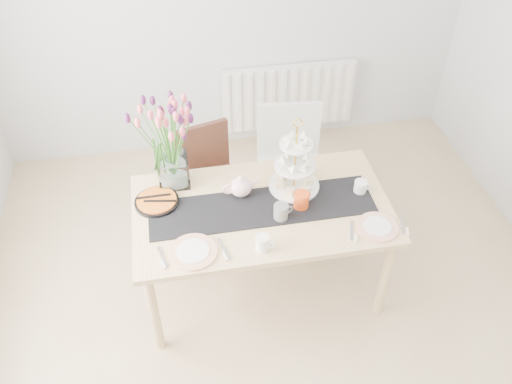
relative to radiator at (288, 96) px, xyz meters
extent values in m
plane|color=tan|center=(-0.50, -2.19, -0.45)|extent=(4.50, 4.50, 0.00)
plane|color=#B9BBBE|center=(-0.50, 0.06, 0.85)|extent=(4.00, 0.00, 4.00)
cube|color=white|center=(0.00, 0.00, 0.00)|extent=(1.20, 0.08, 0.60)
cube|color=tan|center=(-0.56, -1.68, 0.28)|extent=(1.60, 0.90, 0.04)
cylinder|color=tan|center=(-1.29, -2.06, -0.09)|extent=(0.06, 0.06, 0.71)
cylinder|color=tan|center=(0.17, -2.06, -0.09)|extent=(0.06, 0.06, 0.71)
cylinder|color=tan|center=(-1.29, -1.30, -0.09)|extent=(0.06, 0.06, 0.71)
cylinder|color=tan|center=(0.17, -1.30, -0.09)|extent=(0.06, 0.06, 0.71)
cube|color=#331812|center=(-0.82, -1.07, -0.02)|extent=(0.52, 0.52, 0.04)
cube|color=#331812|center=(-0.87, -0.88, 0.20)|extent=(0.42, 0.15, 0.40)
cylinder|color=#331812|center=(-0.94, -1.29, -0.24)|extent=(0.04, 0.04, 0.41)
cylinder|color=#331812|center=(-0.60, -1.20, -0.24)|extent=(0.04, 0.04, 0.41)
cylinder|color=#331812|center=(-1.04, -0.94, -0.24)|extent=(0.04, 0.04, 0.41)
cylinder|color=#331812|center=(-0.69, -0.85, -0.24)|extent=(0.04, 0.04, 0.41)
cube|color=silver|center=(-0.23, -1.08, 0.03)|extent=(0.52, 0.52, 0.04)
cube|color=silver|center=(-0.21, -0.86, 0.27)|extent=(0.47, 0.09, 0.45)
cylinder|color=silver|center=(-0.43, -1.24, -0.22)|extent=(0.04, 0.04, 0.46)
cylinder|color=silver|center=(-0.07, -1.28, -0.22)|extent=(0.04, 0.04, 0.46)
cylinder|color=silver|center=(-0.39, -0.88, -0.22)|extent=(0.04, 0.04, 0.46)
cylinder|color=silver|center=(-0.03, -0.92, -0.22)|extent=(0.04, 0.04, 0.46)
cube|color=black|center=(-0.56, -1.68, 0.30)|extent=(1.40, 0.35, 0.01)
cube|color=silver|center=(-1.08, -1.34, 0.40)|extent=(0.19, 0.19, 0.19)
cylinder|color=gold|center=(-0.33, -1.53, 0.54)|extent=(0.01, 0.01, 0.48)
cylinder|color=white|center=(-0.33, -1.53, 0.32)|extent=(0.33, 0.33, 0.01)
cylinder|color=white|center=(-0.33, -1.53, 0.48)|extent=(0.26, 0.26, 0.01)
cylinder|color=white|center=(-0.33, -1.53, 0.65)|extent=(0.21, 0.21, 0.01)
cylinder|color=white|center=(0.08, -1.65, 0.34)|extent=(0.10, 0.10, 0.08)
cylinder|color=black|center=(-1.20, -1.53, 0.31)|extent=(0.28, 0.28, 0.02)
cylinder|color=orange|center=(-1.20, -1.53, 0.33)|extent=(0.25, 0.25, 0.01)
cylinder|color=slate|center=(-0.47, -1.79, 0.35)|extent=(0.11, 0.11, 0.11)
cylinder|color=white|center=(-0.63, -2.02, 0.35)|extent=(0.11, 0.11, 0.10)
cylinder|color=#EA4D1A|center=(-0.33, -1.72, 0.36)|extent=(0.13, 0.13, 0.11)
cylinder|color=silver|center=(-1.02, -1.97, 0.31)|extent=(0.35, 0.35, 0.01)
cylinder|color=white|center=(0.08, -1.97, 0.31)|extent=(0.32, 0.32, 0.01)
camera|label=1|loc=(-1.04, -4.06, 2.63)|focal=38.00mm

